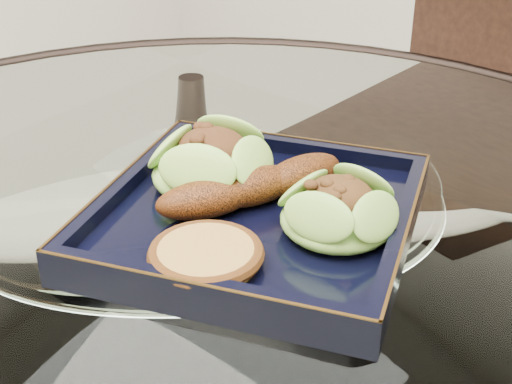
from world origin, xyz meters
The scene contains 7 objects.
dining_table centered at (0.00, 0.00, 0.60)m, with size 1.13×1.13×0.77m.
dining_chair centered at (0.04, 0.56, 0.55)m, with size 0.48×0.48×0.98m.
navy_plate centered at (0.05, 0.02, 0.77)m, with size 0.27×0.27×0.02m, color black.
lettuce_wrap_left centered at (-0.01, 0.03, 0.80)m, with size 0.11×0.11×0.04m, color #64B033.
lettuce_wrap_right centered at (0.12, 0.03, 0.80)m, with size 0.10×0.10×0.03m, color #65A12E.
roasted_plantain centered at (0.04, 0.03, 0.80)m, with size 0.18×0.04×0.03m, color #6A2D0B.
crumb_patty centered at (0.07, -0.07, 0.79)m, with size 0.08×0.08×0.02m, color #B7863D.
Camera 1 is at (0.39, -0.41, 1.10)m, focal length 50.00 mm.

